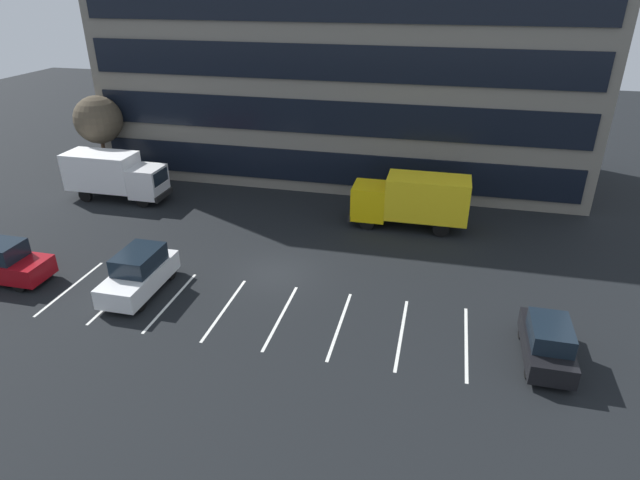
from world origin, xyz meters
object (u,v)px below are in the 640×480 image
Objects in this scene: box_truck_yellow_all at (412,199)px; bare_tree at (98,120)px; suv_maroon at (2,262)px; box_truck_white at (114,174)px; suv_black at (547,342)px; suv_white at (139,273)px.

box_truck_yellow_all is 23.78m from bare_tree.
bare_tree is at bearing 103.20° from suv_maroon.
suv_maroon is at bearing -76.80° from bare_tree.
bare_tree reaches higher than suv_maroon.
bare_tree is at bearing 172.48° from box_truck_yellow_all.
bare_tree is at bearing 131.15° from box_truck_white.
bare_tree reaches higher than suv_black.
bare_tree is at bearing 127.93° from suv_white.
box_truck_yellow_all is at bearing 29.95° from suv_maroon.
box_truck_yellow_all is 1.11× the size of bare_tree.
suv_black is 0.64× the size of bare_tree.
suv_white is (7.48, 0.60, 0.01)m from suv_maroon.
box_truck_yellow_all is (20.69, 0.02, 0.03)m from box_truck_white.
suv_maroon is at bearing -150.05° from box_truck_yellow_all.
suv_black is 26.47m from suv_maroon.
bare_tree reaches higher than box_truck_yellow_all.
suv_black is at bearing -61.54° from box_truck_yellow_all.
box_truck_white is 0.98× the size of box_truck_yellow_all.
suv_maroon is (-26.47, 0.45, 0.12)m from suv_black.
suv_white is at bearing 4.62° from suv_maroon.
box_truck_white is at bearing -48.85° from bare_tree.
bare_tree is at bearing 153.27° from suv_black.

